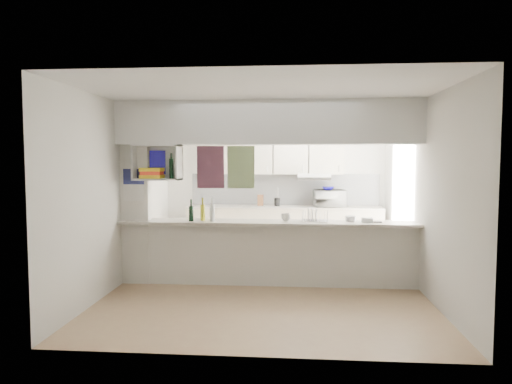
# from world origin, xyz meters

# --- Properties ---
(floor) EXTENTS (4.80, 4.80, 0.00)m
(floor) POSITION_xyz_m (0.00, 0.00, 0.00)
(floor) COLOR tan
(floor) RESTS_ON ground
(ceiling) EXTENTS (4.80, 4.80, 0.00)m
(ceiling) POSITION_xyz_m (0.00, 0.00, 2.60)
(ceiling) COLOR white
(ceiling) RESTS_ON wall_back
(wall_back) EXTENTS (4.20, 0.00, 4.20)m
(wall_back) POSITION_xyz_m (0.00, 2.40, 1.30)
(wall_back) COLOR silver
(wall_back) RESTS_ON floor
(wall_left) EXTENTS (0.00, 4.80, 4.80)m
(wall_left) POSITION_xyz_m (-2.10, 0.00, 1.30)
(wall_left) COLOR silver
(wall_left) RESTS_ON floor
(wall_right) EXTENTS (0.00, 4.80, 4.80)m
(wall_right) POSITION_xyz_m (2.10, 0.00, 1.30)
(wall_right) COLOR silver
(wall_right) RESTS_ON floor
(servery_partition) EXTENTS (4.20, 0.50, 2.60)m
(servery_partition) POSITION_xyz_m (-0.17, 0.00, 1.66)
(servery_partition) COLOR silver
(servery_partition) RESTS_ON floor
(cubby_shelf) EXTENTS (0.65, 0.35, 0.50)m
(cubby_shelf) POSITION_xyz_m (-1.57, -0.06, 1.71)
(cubby_shelf) COLOR white
(cubby_shelf) RESTS_ON bulkhead
(kitchen_run) EXTENTS (3.60, 0.63, 2.24)m
(kitchen_run) POSITION_xyz_m (0.16, 2.14, 0.83)
(kitchen_run) COLOR beige
(kitchen_run) RESTS_ON floor
(microwave) EXTENTS (0.60, 0.44, 0.31)m
(microwave) POSITION_xyz_m (1.04, 2.11, 1.08)
(microwave) COLOR white
(microwave) RESTS_ON bench_top
(bowl) EXTENTS (0.23, 0.23, 0.06)m
(bowl) POSITION_xyz_m (1.01, 2.12, 1.26)
(bowl) COLOR #130D91
(bowl) RESTS_ON microwave
(dish_rack) EXTENTS (0.39, 0.31, 0.20)m
(dish_rack) POSITION_xyz_m (0.67, 0.04, 1.00)
(dish_rack) COLOR silver
(dish_rack) RESTS_ON breakfast_bar
(cup) EXTENTS (0.16, 0.16, 0.10)m
(cup) POSITION_xyz_m (0.26, -0.06, 0.99)
(cup) COLOR white
(cup) RESTS_ON dish_rack
(wine_bottles) EXTENTS (0.37, 0.15, 0.34)m
(wine_bottles) POSITION_xyz_m (-0.92, -0.06, 1.04)
(wine_bottles) COLOR black
(wine_bottles) RESTS_ON breakfast_bar
(plastic_tubs) EXTENTS (0.49, 0.23, 0.07)m
(plastic_tubs) POSITION_xyz_m (1.26, 0.04, 0.95)
(plastic_tubs) COLOR silver
(plastic_tubs) RESTS_ON breakfast_bar
(utensil_jar) EXTENTS (0.11, 0.11, 0.15)m
(utensil_jar) POSITION_xyz_m (0.07, 2.15, 1.00)
(utensil_jar) COLOR black
(utensil_jar) RESTS_ON bench_top
(knife_block) EXTENTS (0.11, 0.09, 0.21)m
(knife_block) POSITION_xyz_m (-0.25, 2.18, 1.03)
(knife_block) COLOR #4F301B
(knife_block) RESTS_ON bench_top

